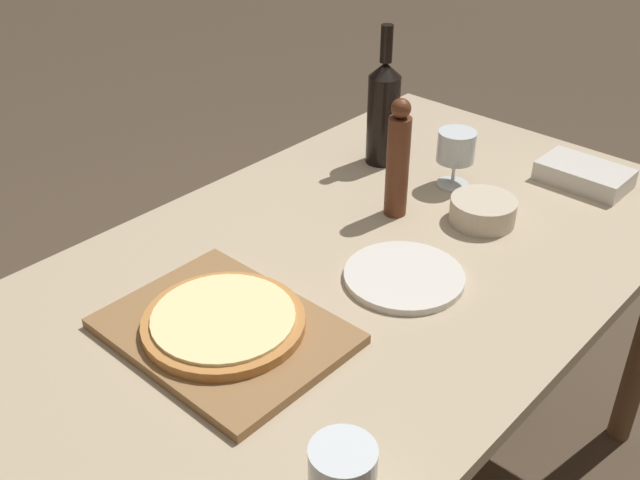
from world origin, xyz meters
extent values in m
cube|color=tan|center=(0.00, 0.00, 0.75)|extent=(0.88, 1.51, 0.03)
cylinder|color=brown|center=(-0.38, 0.69, 0.37)|extent=(0.06, 0.06, 0.73)
cube|color=olive|center=(-0.01, -0.34, 0.77)|extent=(0.39, 0.29, 0.02)
cylinder|color=#BC7A3D|center=(-0.01, -0.34, 0.79)|extent=(0.27, 0.27, 0.02)
cylinder|color=beige|center=(-0.01, -0.34, 0.80)|extent=(0.24, 0.24, 0.01)
cylinder|color=black|center=(-0.23, 0.35, 0.87)|extent=(0.08, 0.08, 0.21)
cone|color=black|center=(-0.23, 0.35, 0.99)|extent=(0.08, 0.08, 0.03)
cylinder|color=black|center=(-0.23, 0.35, 1.05)|extent=(0.03, 0.03, 0.08)
cylinder|color=#5B2D19|center=(-0.05, 0.18, 0.87)|extent=(0.05, 0.05, 0.22)
sphere|color=#5B2D19|center=(-0.05, 0.18, 1.00)|extent=(0.04, 0.04, 0.04)
cylinder|color=silver|center=(-0.03, 0.36, 0.77)|extent=(0.07, 0.07, 0.00)
cylinder|color=silver|center=(-0.03, 0.36, 0.80)|extent=(0.01, 0.01, 0.06)
cylinder|color=silver|center=(-0.03, 0.36, 0.86)|extent=(0.08, 0.08, 0.07)
cylinder|color=beige|center=(0.11, 0.27, 0.79)|extent=(0.14, 0.14, 0.05)
cylinder|color=silver|center=(0.35, -0.46, 0.81)|extent=(0.09, 0.09, 0.10)
cylinder|color=silver|center=(0.11, -0.01, 0.77)|extent=(0.22, 0.22, 0.01)
cube|color=beige|center=(0.18, 0.57, 0.78)|extent=(0.20, 0.12, 0.04)
camera|label=1|loc=(0.75, -0.95, 1.56)|focal=42.00mm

